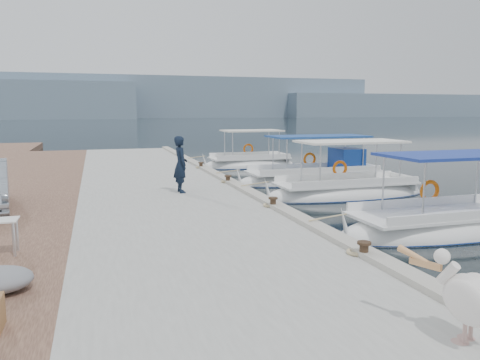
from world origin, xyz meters
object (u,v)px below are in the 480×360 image
at_px(fishing_caique_d, 315,179).
at_px(fishing_caique_e, 249,165).
at_px(fisherman, 181,164).
at_px(fishing_caique_b, 445,228).
at_px(fishing_caique_c, 345,194).
at_px(pelican, 467,297).

height_order(fishing_caique_d, fishing_caique_e, same).
bearing_deg(fisherman, fishing_caique_b, -137.76).
relative_size(fishing_caique_b, fishing_caique_d, 0.86).
height_order(fishing_caique_c, fishing_caique_e, same).
bearing_deg(fishing_caique_b, fishing_caique_c, 88.71).
distance_m(fishing_caique_b, fisherman, 8.83).
bearing_deg(pelican, fishing_caique_e, 78.66).
bearing_deg(fishing_caique_c, fishing_caique_b, -91.29).
bearing_deg(fishing_caique_c, fishing_caique_e, 93.08).
distance_m(fishing_caique_c, fishing_caique_e, 10.49).
bearing_deg(fishing_caique_d, fishing_caique_c, -98.08).
bearing_deg(fishing_caique_b, fishing_caique_e, 91.53).
xyz_separation_m(fishing_caique_b, fishing_caique_c, (0.13, 5.75, 0.00)).
height_order(fishing_caique_b, fishing_caique_d, same).
bearing_deg(fishing_caique_d, fishing_caique_b, -93.98).
xyz_separation_m(fishing_caique_b, pelican, (-4.89, -5.98, 0.96)).
height_order(fishing_caique_e, pelican, fishing_caique_e).
xyz_separation_m(fishing_caique_e, fisherman, (-6.00, -10.34, 1.38)).
bearing_deg(pelican, fishing_caique_c, 66.84).
relative_size(fishing_caique_b, fishing_caique_c, 0.96).
bearing_deg(fishing_caique_e, fishing_caique_b, -88.47).
xyz_separation_m(pelican, fisherman, (-1.55, 11.87, 0.43)).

